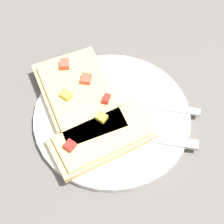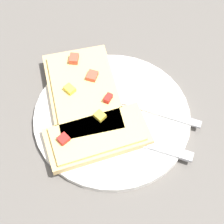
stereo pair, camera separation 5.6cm
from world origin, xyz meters
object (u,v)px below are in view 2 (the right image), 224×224
Objects in this scene: fork at (131,104)px; knife at (143,142)px; plate at (112,117)px; pizza_slice_corner at (97,136)px; pizza_slice_main at (84,94)px.

fork is 0.08m from knife.
plate is 1.45× the size of pizza_slice_corner.
fork is at bearing -49.30° from plate.
knife is at bearing 123.61° from fork.
plate is at bearing -140.85° from pizza_slice_main.
plate is 0.06m from pizza_slice_corner.
plate is 1.38× the size of knife.
fork is 0.96× the size of pizza_slice_main.
pizza_slice_main is at bearing 9.31° from fork.
knife is (-0.07, -0.03, -0.00)m from fork.
pizza_slice_main reaches higher than fork.
pizza_slice_main reaches higher than pizza_slice_corner.
plate is 0.08m from knife.
fork is 1.13× the size of knife.
plate is 1.18× the size of pizza_slice_main.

